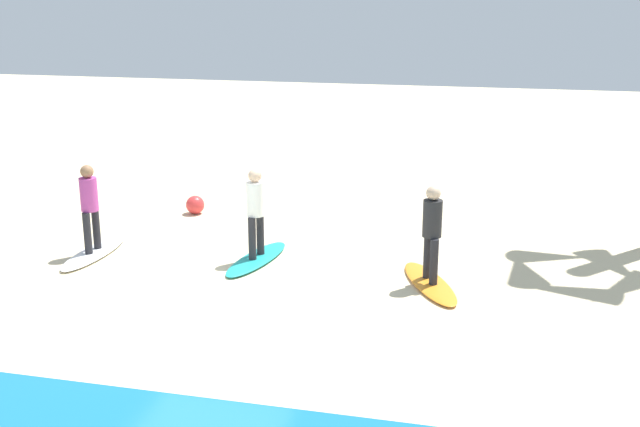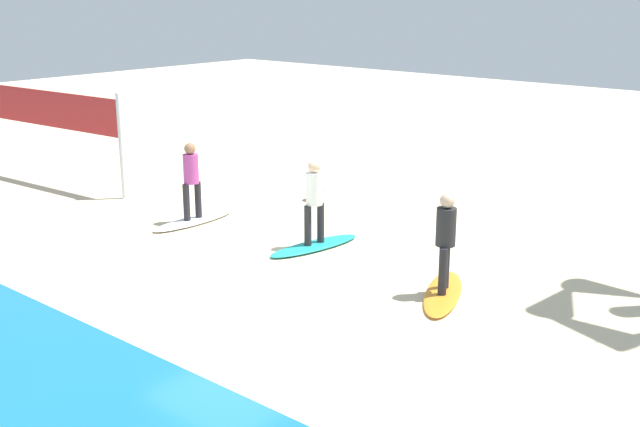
{
  "view_description": "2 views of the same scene",
  "coord_description": "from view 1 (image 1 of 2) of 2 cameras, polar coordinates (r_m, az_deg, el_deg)",
  "views": [
    {
      "loc": [
        -4.54,
        10.82,
        4.78
      ],
      "look_at": [
        -1.48,
        -1.92,
        1.01
      ],
      "focal_mm": 43.65,
      "sensor_mm": 36.0,
      "label": 1
    },
    {
      "loc": [
        -9.77,
        8.98,
        4.87
      ],
      "look_at": [
        -1.11,
        -1.18,
        1.02
      ],
      "focal_mm": 44.48,
      "sensor_mm": 36.0,
      "label": 2
    }
  ],
  "objects": [
    {
      "name": "beach_ball",
      "position": [
        17.44,
        -9.14,
        0.63
      ],
      "size": [
        0.41,
        0.41,
        0.41
      ],
      "primitive_type": "sphere",
      "color": "#E53838",
      "rests_on": "ground"
    },
    {
      "name": "surfboard_orange",
      "position": [
        13.23,
        8.05,
        -5.08
      ],
      "size": [
        1.39,
        2.14,
        0.09
      ],
      "primitive_type": "ellipsoid",
      "rotation": [
        0.0,
        0.0,
        2.01
      ],
      "color": "orange",
      "rests_on": "ground"
    },
    {
      "name": "surfer_white",
      "position": [
        14.89,
        -16.55,
        0.82
      ],
      "size": [
        0.32,
        0.46,
        1.64
      ],
      "color": "#232328",
      "rests_on": "surfboard_white"
    },
    {
      "name": "surfboard_white",
      "position": [
        15.17,
        -16.25,
        -2.79
      ],
      "size": [
        0.58,
        2.1,
        0.09
      ],
      "primitive_type": "ellipsoid",
      "rotation": [
        0.0,
        0.0,
        1.56
      ],
      "color": "white",
      "rests_on": "ground"
    },
    {
      "name": "surfer_orange",
      "position": [
        12.91,
        8.22,
        -0.97
      ],
      "size": [
        0.32,
        0.43,
        1.64
      ],
      "color": "#232328",
      "rests_on": "surfboard_orange"
    },
    {
      "name": "surfboard_teal",
      "position": [
        14.31,
        -4.66,
        -3.32
      ],
      "size": [
        0.89,
        2.16,
        0.09
      ],
      "primitive_type": "ellipsoid",
      "rotation": [
        0.0,
        0.0,
        1.41
      ],
      "color": "teal",
      "rests_on": "ground"
    },
    {
      "name": "surfer_teal",
      "position": [
        14.01,
        -4.75,
        0.51
      ],
      "size": [
        0.32,
        0.46,
        1.64
      ],
      "color": "#232328",
      "rests_on": "surfboard_teal"
    },
    {
      "name": "ground_plane",
      "position": [
        12.67,
        -8.64,
        -6.29
      ],
      "size": [
        60.0,
        60.0,
        0.0
      ],
      "primitive_type": "plane",
      "color": "beige"
    }
  ]
}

